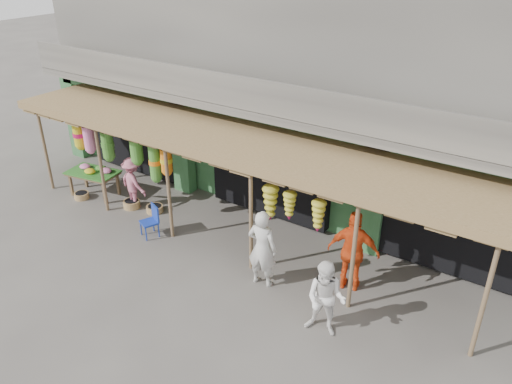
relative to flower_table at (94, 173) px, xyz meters
The scene contains 12 objects.
ground 5.08m from the flower_table, ahead, with size 80.00×80.00×0.00m, color #514C47.
building 7.29m from the flower_table, 42.39° to the left, with size 16.40×6.80×7.00m.
awning 5.20m from the flower_table, ahead, with size 14.00×2.70×2.79m.
flower_table is the anchor object (origin of this frame).
blue_chair 3.15m from the flower_table, 13.30° to the right, with size 0.54×0.54×0.86m.
basket_left 0.79m from the flower_table, 113.82° to the right, with size 0.44×0.44×0.18m, color olive.
basket_mid 2.31m from the flower_table, ahead, with size 0.48×0.48×0.18m, color olive.
basket_right 1.60m from the flower_table, ahead, with size 0.48×0.48×0.22m, color #A6854D.
person_front 6.61m from the flower_table, ahead, with size 0.68×0.45×1.87m, color beige.
person_right 8.56m from the flower_table, ahead, with size 0.80×0.62×1.64m, color white.
person_vendor 8.29m from the flower_table, ahead, with size 1.13×0.47×1.93m, color #DE4514.
person_shopper 1.53m from the flower_table, ahead, with size 0.98×0.57×1.52m, color #C86980.
Camera 1 is at (6.51, -8.21, 7.05)m, focal length 35.00 mm.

